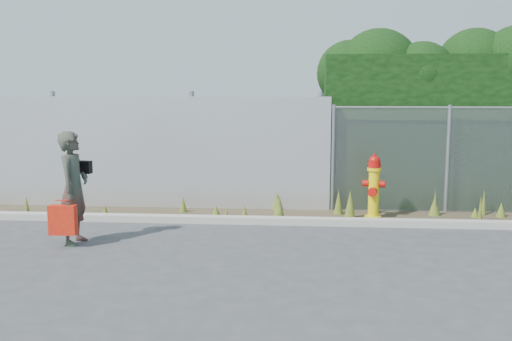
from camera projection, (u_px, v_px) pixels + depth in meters
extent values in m
plane|color=#3C3C3F|center=(269.00, 253.00, 8.19)|extent=(80.00, 80.00, 0.00)
cube|color=#A29A93|center=(275.00, 221.00, 9.96)|extent=(16.00, 0.22, 0.12)
cube|color=#3F3424|center=(276.00, 216.00, 10.56)|extent=(16.00, 1.20, 0.01)
cone|color=#485C1B|center=(183.00, 205.00, 10.85)|extent=(0.15, 0.15, 0.31)
cone|color=#485C1B|center=(480.00, 209.00, 10.01)|extent=(0.09, 0.09, 0.49)
cone|color=#485C1B|center=(375.00, 205.00, 10.76)|extent=(0.18, 0.18, 0.35)
cone|color=#485C1B|center=(105.00, 211.00, 10.52)|extent=(0.12, 0.12, 0.22)
cone|color=#485C1B|center=(245.00, 213.00, 10.26)|extent=(0.14, 0.14, 0.27)
cone|color=#485C1B|center=(27.00, 206.00, 10.72)|extent=(0.11, 0.11, 0.34)
cone|color=#485C1B|center=(279.00, 208.00, 10.21)|extent=(0.23, 0.23, 0.45)
cone|color=#485C1B|center=(475.00, 213.00, 10.40)|extent=(0.15, 0.15, 0.19)
cone|color=#485C1B|center=(216.00, 212.00, 10.43)|extent=(0.19, 0.19, 0.23)
cone|color=#485C1B|center=(277.00, 202.00, 11.05)|extent=(0.19, 0.19, 0.34)
cone|color=#485C1B|center=(435.00, 203.00, 10.51)|extent=(0.10, 0.10, 0.51)
cone|color=#485C1B|center=(226.00, 214.00, 10.23)|extent=(0.12, 0.12, 0.23)
cone|color=#485C1B|center=(350.00, 205.00, 10.28)|extent=(0.21, 0.21, 0.52)
cone|color=#485C1B|center=(484.00, 203.00, 10.59)|extent=(0.11, 0.11, 0.48)
cone|color=#485C1B|center=(501.00, 210.00, 10.41)|extent=(0.18, 0.18, 0.28)
cone|color=#485C1B|center=(339.00, 203.00, 10.66)|extent=(0.18, 0.18, 0.47)
cone|color=#485C1B|center=(434.00, 207.00, 10.55)|extent=(0.22, 0.22, 0.37)
cube|color=#B6B8BE|center=(114.00, 152.00, 11.25)|extent=(8.50, 0.08, 2.20)
cylinder|color=gray|center=(55.00, 149.00, 11.46)|extent=(0.10, 0.10, 2.30)
cylinder|color=gray|center=(192.00, 150.00, 11.24)|extent=(0.10, 0.10, 2.30)
cylinder|color=gray|center=(320.00, 151.00, 11.04)|extent=(0.10, 0.10, 2.30)
cube|color=gray|center=(505.00, 161.00, 10.67)|extent=(6.50, 0.03, 2.00)
cylinder|color=gray|center=(508.00, 108.00, 10.53)|extent=(6.50, 0.04, 0.04)
cylinder|color=gray|center=(333.00, 158.00, 10.92)|extent=(0.07, 0.07, 2.05)
cylinder|color=gray|center=(447.00, 159.00, 10.75)|extent=(0.07, 0.07, 2.05)
cube|color=black|center=(504.00, 131.00, 11.56)|extent=(7.30, 1.60, 3.00)
sphere|color=black|center=(350.00, 73.00, 11.91)|extent=(1.38, 1.38, 1.38)
sphere|color=black|center=(378.00, 70.00, 11.71)|extent=(1.69, 1.69, 1.69)
sphere|color=black|center=(422.00, 74.00, 11.36)|extent=(1.30, 1.30, 1.30)
sphere|color=black|center=(474.00, 67.00, 11.57)|extent=(1.55, 1.55, 1.55)
cylinder|color=yellow|center=(373.00, 217.00, 10.33)|extent=(0.30, 0.30, 0.06)
cylinder|color=yellow|center=(374.00, 195.00, 10.27)|extent=(0.19, 0.19, 0.90)
cylinder|color=yellow|center=(374.00, 169.00, 10.20)|extent=(0.25, 0.25, 0.05)
cylinder|color=#B20F0A|center=(374.00, 165.00, 10.19)|extent=(0.22, 0.22, 0.11)
sphere|color=#B20F0A|center=(375.00, 161.00, 10.18)|extent=(0.20, 0.20, 0.20)
cylinder|color=#B20F0A|center=(375.00, 155.00, 10.17)|extent=(0.05, 0.05, 0.05)
cylinder|color=#B20F0A|center=(366.00, 184.00, 10.25)|extent=(0.11, 0.12, 0.12)
cylinder|color=#B20F0A|center=(382.00, 184.00, 10.23)|extent=(0.11, 0.12, 0.12)
cylinder|color=#B20F0A|center=(375.00, 192.00, 10.11)|extent=(0.16, 0.13, 0.16)
imported|color=#0F6047|center=(74.00, 188.00, 8.61)|extent=(0.44, 0.64, 1.72)
cube|color=#C2340B|center=(63.00, 220.00, 8.42)|extent=(0.40, 0.15, 0.44)
cylinder|color=#C2340B|center=(62.00, 200.00, 8.38)|extent=(0.19, 0.02, 0.02)
cube|color=black|center=(83.00, 167.00, 8.79)|extent=(0.26, 0.11, 0.20)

